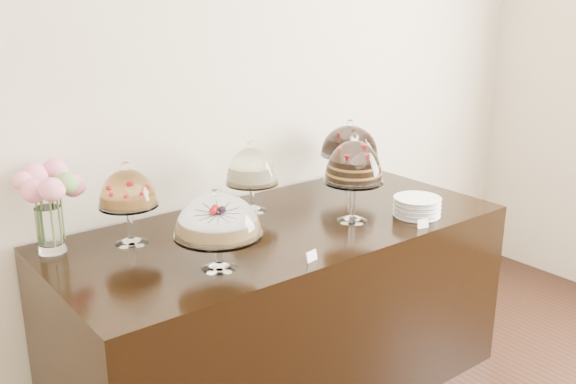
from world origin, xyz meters
TOP-DOWN VIEW (x-y plane):
  - wall_back at (0.00, 3.00)m, footprint 5.00×0.04m
  - display_counter at (0.08, 2.45)m, footprint 2.20×1.00m
  - cake_stand_sugar_sponge at (-0.42, 2.21)m, footprint 0.36×0.36m
  - cake_stand_choco_layer at (0.39, 2.29)m, footprint 0.29×0.29m
  - cake_stand_cheesecake at (0.10, 2.72)m, footprint 0.27×0.27m
  - cake_stand_dark_choco at (0.78, 2.73)m, footprint 0.33×0.33m
  - cake_stand_fruit_tart at (-0.59, 2.68)m, footprint 0.26×0.26m
  - flower_vase at (-0.89, 2.81)m, footprint 0.29×0.34m
  - plate_stack at (0.70, 2.14)m, footprint 0.23×0.23m
  - price_card_left at (-0.08, 2.03)m, footprint 0.06×0.03m
  - price_card_right at (0.58, 2.01)m, footprint 0.06×0.03m

SIDE VIEW (x-z plane):
  - display_counter at x=0.08m, z-range 0.00..0.90m
  - price_card_left at x=-0.08m, z-range 0.90..0.94m
  - price_card_right at x=0.58m, z-range 0.90..0.94m
  - plate_stack at x=0.70m, z-range 0.90..1.00m
  - cake_stand_sugar_sponge at x=-0.42m, z-range 0.94..1.29m
  - cake_stand_cheesecake at x=0.10m, z-range 0.94..1.30m
  - cake_stand_fruit_tart at x=-0.59m, z-range 0.95..1.33m
  - flower_vase at x=-0.89m, z-range 0.96..1.35m
  - cake_stand_dark_choco at x=0.78m, z-range 0.96..1.35m
  - cake_stand_choco_layer at x=0.39m, z-range 0.96..1.40m
  - wall_back at x=0.00m, z-range 0.00..3.00m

